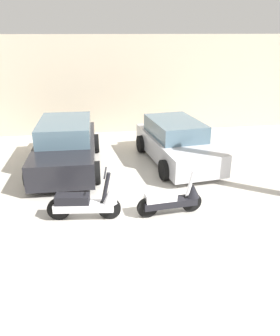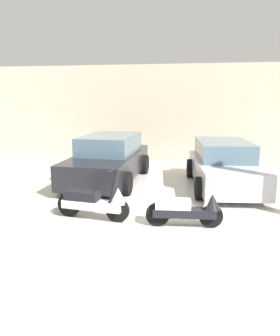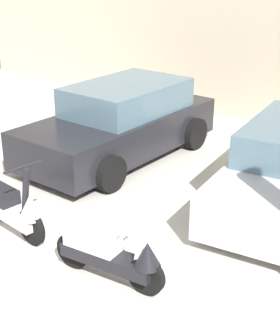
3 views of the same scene
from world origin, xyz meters
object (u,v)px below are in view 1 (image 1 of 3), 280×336
(scooter_front_left, at_px, (87,203))
(car_rear_center, at_px, (176,143))
(scooter_front_right, at_px, (173,199))
(car_rear_left, at_px, (66,146))

(scooter_front_left, xyz_separation_m, car_rear_center, (2.78, 3.11, 0.22))
(scooter_front_left, height_order, car_rear_center, car_rear_center)
(scooter_front_left, bearing_deg, car_rear_center, 54.82)
(scooter_front_left, bearing_deg, scooter_front_right, 4.84)
(car_rear_left, xyz_separation_m, car_rear_center, (3.39, -0.07, -0.04))
(scooter_front_left, height_order, car_rear_left, car_rear_left)
(car_rear_left, distance_m, car_rear_center, 3.39)
(scooter_front_left, xyz_separation_m, car_rear_left, (-0.61, 3.18, 0.26))
(scooter_front_left, relative_size, scooter_front_right, 1.06)
(scooter_front_left, bearing_deg, car_rear_left, 107.46)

